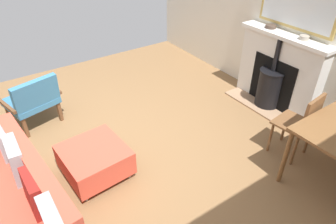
% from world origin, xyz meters
% --- Properties ---
extents(ground_plane, '(5.85, 5.72, 0.01)m').
position_xyz_m(ground_plane, '(0.00, 0.00, -0.00)').
color(ground_plane, olive).
extents(wall_left, '(0.12, 5.72, 2.83)m').
position_xyz_m(wall_left, '(-2.93, 0.00, 1.42)').
color(wall_left, beige).
rests_on(wall_left, ground).
extents(fireplace, '(0.53, 1.39, 1.12)m').
position_xyz_m(fireplace, '(-2.72, 0.26, 0.50)').
color(fireplace, '#9E7A5B').
rests_on(fireplace, ground).
extents(mantel_bowl_near, '(0.15, 0.15, 0.05)m').
position_xyz_m(mantel_bowl_near, '(-2.75, -0.03, 1.15)').
color(mantel_bowl_near, '#47382D').
rests_on(mantel_bowl_near, fireplace).
extents(mantel_bowl_far, '(0.12, 0.12, 0.06)m').
position_xyz_m(mantel_bowl_far, '(-2.75, 0.52, 1.15)').
color(mantel_bowl_far, '#9E9384').
rests_on(mantel_bowl_far, fireplace).
extents(sofa, '(1.00, 1.77, 0.78)m').
position_xyz_m(sofa, '(1.01, 0.38, 0.34)').
color(sofa, '#B2B2B7').
rests_on(sofa, ground).
extents(ottoman, '(0.71, 0.72, 0.37)m').
position_xyz_m(ottoman, '(0.13, 0.14, 0.23)').
color(ottoman, '#B2B2B7').
rests_on(ottoman, ground).
extents(armchair_accent, '(0.79, 0.72, 0.75)m').
position_xyz_m(armchair_accent, '(0.41, -1.22, 0.42)').
color(armchair_accent, brown).
rests_on(armchair_accent, ground).
extents(dining_chair_near_fireplace, '(0.44, 0.44, 0.87)m').
position_xyz_m(dining_chair_near_fireplace, '(-2.00, 1.20, 0.51)').
color(dining_chair_near_fireplace, brown).
rests_on(dining_chair_near_fireplace, ground).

